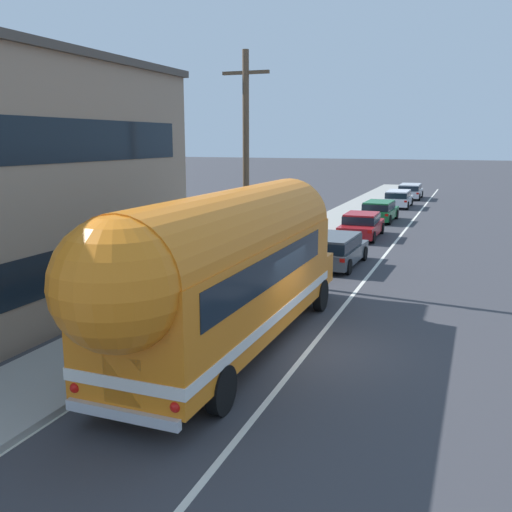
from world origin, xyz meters
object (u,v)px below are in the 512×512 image
object	(u,v)px
car_second	(362,224)
car_fifth	(410,190)
utility_pole	(246,164)
car_fourth	(398,198)
car_lead	(335,248)
painted_bus	(225,267)
car_third	(379,210)

from	to	relation	value
car_second	car_fifth	world-z (taller)	same
car_fifth	utility_pole	bearing A→B (deg)	-94.33
car_second	car_fourth	world-z (taller)	same
car_second	car_fifth	distance (m)	22.61
car_fourth	car_fifth	xyz separation A→B (m)	(0.15, 7.25, 0.00)
car_lead	car_fourth	size ratio (longest dim) A/B	1.01
car_lead	car_second	bearing A→B (deg)	92.25
painted_bus	car_third	size ratio (longest dim) A/B	2.75
painted_bus	car_fourth	bearing A→B (deg)	90.15
utility_pole	car_fourth	distance (m)	26.98
car_lead	car_third	xyz separation A→B (m)	(-0.37, 14.45, -0.01)
car_fifth	car_second	bearing A→B (deg)	-90.58
car_second	painted_bus	bearing A→B (deg)	-89.50
painted_bus	car_third	xyz separation A→B (m)	(-0.24, 25.58, -1.52)
car_lead	car_third	size ratio (longest dim) A/B	1.02
car_third	car_fifth	world-z (taller)	same
utility_pole	car_fifth	distance (m)	34.17
car_fourth	car_lead	bearing A→B (deg)	-89.44
painted_bus	car_fifth	size ratio (longest dim) A/B	2.62
utility_pole	car_second	bearing A→B (deg)	78.29
car_third	car_fifth	bearing A→B (deg)	88.93
car_lead	car_fifth	size ratio (longest dim) A/B	0.97
car_fourth	car_third	bearing A→B (deg)	-90.97
utility_pole	painted_bus	size ratio (longest dim) A/B	0.71
car_third	car_fifth	size ratio (longest dim) A/B	0.95
car_fifth	painted_bus	bearing A→B (deg)	-90.08
utility_pole	car_fifth	size ratio (longest dim) A/B	1.86
painted_bus	car_second	bearing A→B (deg)	90.50
utility_pole	car_fifth	bearing A→B (deg)	85.67
painted_bus	car_second	distance (m)	18.94
car_second	car_fourth	size ratio (longest dim) A/B	1.07
utility_pole	car_lead	bearing A→B (deg)	53.20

